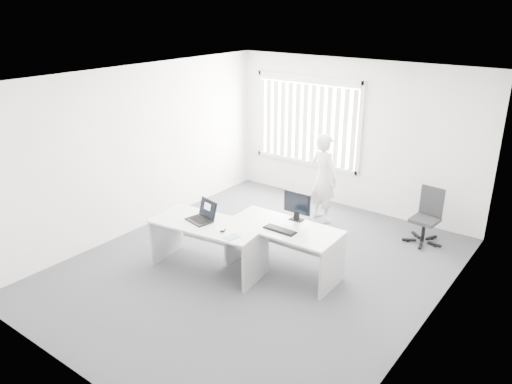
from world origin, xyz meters
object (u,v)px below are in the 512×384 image
Objects in this scene: desk_far at (283,240)px; office_chair at (425,226)px; laptop at (199,212)px; desk_near at (208,236)px; monitor at (297,206)px; person at (324,178)px.

office_chair is (1.31, 2.24, -0.25)m from desk_far.
laptop is (-1.09, -0.59, 0.36)m from desk_far.
desk_far is at bearing 22.69° from desk_near.
desk_far is at bearing -114.65° from office_chair.
monitor reaches higher than office_chair.
desk_far is 2.61m from office_chair.
desk_near is 0.38m from laptop.
person is at bearing -167.32° from office_chair.
person is at bearing 105.76° from monitor.
office_chair is at bearing 58.07° from desk_far.
laptop reaches higher than office_chair.
desk_far is 1.03× the size of person.
office_chair is 0.57× the size of person.
monitor is at bearing -117.92° from office_chair.
desk_near is 1.07× the size of person.
desk_near is at bearing -123.32° from office_chair.
office_chair reaches higher than desk_near.
person reaches higher than office_chair.
monitor reaches higher than desk_near.
laptop is at bearing 95.95° from person.
desk_far is 1.79× the size of office_chair.
monitor is (1.11, 0.89, 0.07)m from laptop.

